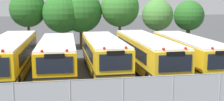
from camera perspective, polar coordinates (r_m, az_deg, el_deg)
name	(u,v)px	position (r m, az deg, el deg)	size (l,w,h in m)	color
ground_plane	(103,71)	(21.97, -1.71, -4.16)	(160.00, 160.00, 0.00)	#424244
school_bus_0	(11,55)	(21.82, -19.44, -0.89)	(2.80, 11.28, 2.79)	yellow
school_bus_1	(58,55)	(21.39, -10.70, -0.95)	(2.76, 9.86, 2.61)	#EAA80C
school_bus_2	(104,53)	(21.63, -1.69, -0.58)	(2.50, 9.90, 2.67)	yellow
school_bus_3	(146,52)	(22.16, 6.83, -0.35)	(2.56, 11.50, 2.70)	yellow
school_bus_4	(188,52)	(23.31, 14.84, -0.24)	(2.80, 10.75, 2.59)	yellow
tree_1	(27,9)	(33.06, -16.46, 7.97)	(3.94, 3.94, 6.35)	#4C3823
tree_2	(62,14)	(32.02, -9.86, 7.18)	(4.31, 4.31, 6.10)	#4C3823
tree_3	(81,12)	(32.50, -6.07, 7.64)	(4.64, 4.64, 6.42)	#4C3823
tree_4	(121,7)	(32.34, 1.80, 8.57)	(4.28, 4.28, 6.66)	#4C3823
tree_5	(158,15)	(32.04, 9.15, 7.00)	(3.41, 3.41, 5.46)	#4C3823
tree_6	(188,15)	(34.61, 14.88, 6.73)	(3.49, 3.49, 5.35)	#4C3823
chainlink_fence	(123,94)	(14.01, 2.20, -8.59)	(20.23, 0.07, 1.73)	#9EA0A3
traffic_cone	(31,100)	(15.67, -15.81, -9.37)	(0.41, 0.41, 0.54)	#EA5914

